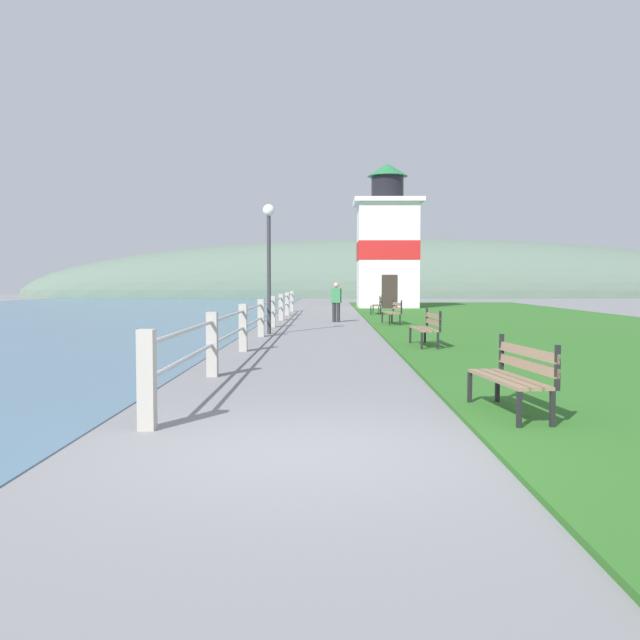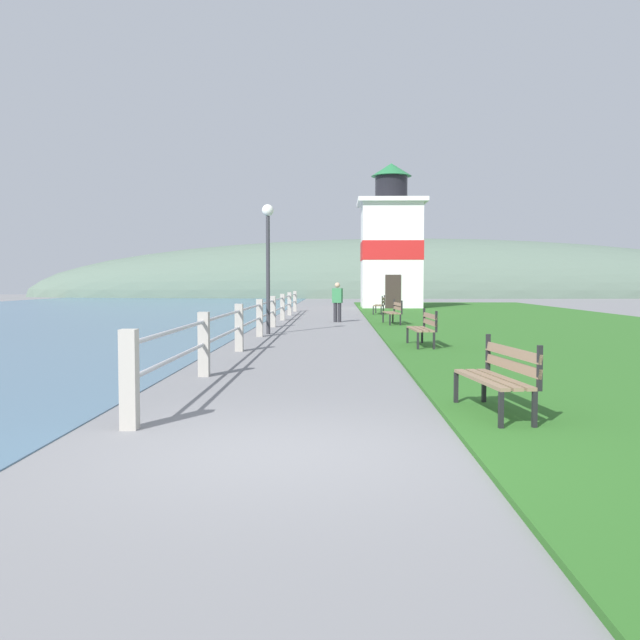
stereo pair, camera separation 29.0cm
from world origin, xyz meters
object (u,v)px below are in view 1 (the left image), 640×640
object	(u,v)px
park_bench_midway	(427,326)
lamp_post	(269,245)
lighthouse	(387,247)
park_bench_near	(515,373)
park_bench_by_lighthouse	(378,304)
park_bench_far	(393,311)
person_strolling	(336,301)

from	to	relation	value
park_bench_midway	lamp_post	distance (m)	6.63
lighthouse	lamp_post	size ratio (longest dim) A/B	2.18
park_bench_near	park_bench_by_lighthouse	size ratio (longest dim) A/B	1.01
park_bench_by_lighthouse	park_bench_near	bearing A→B (deg)	96.97
park_bench_midway	park_bench_by_lighthouse	world-z (taller)	same
park_bench_midway	park_bench_far	bearing A→B (deg)	-92.54
park_bench_near	person_strolling	size ratio (longest dim) A/B	1.09
park_bench_near	person_strolling	xyz separation A→B (m)	(-1.90, 19.85, 0.32)
person_strolling	park_bench_midway	bearing A→B (deg)	-152.78
park_bench_far	park_bench_by_lighthouse	xyz separation A→B (m)	(-0.01, 7.97, -0.00)
lighthouse	person_strolling	xyz separation A→B (m)	(-3.21, -14.63, -2.84)
park_bench_by_lighthouse	lamp_post	world-z (taller)	lamp_post
park_bench_near	person_strolling	world-z (taller)	person_strolling
park_bench_near	lamp_post	size ratio (longest dim) A/B	0.43
lighthouse	lamp_post	distance (m)	21.76
park_bench_midway	person_strolling	xyz separation A→B (m)	(-2.08, 11.07, 0.31)
park_bench_midway	person_strolling	world-z (taller)	person_strolling
park_bench_midway	person_strolling	distance (m)	11.27
park_bench_by_lighthouse	person_strolling	bearing A→B (deg)	77.82
park_bench_near	park_bench_far	size ratio (longest dim) A/B	0.95
park_bench_midway	park_bench_near	bearing A→B (deg)	86.21
park_bench_by_lighthouse	lighthouse	size ratio (longest dim) A/B	0.20
park_bench_far	lamp_post	size ratio (longest dim) A/B	0.45
park_bench_near	lamp_post	distance (m)	14.17
lighthouse	park_bench_near	bearing A→B (deg)	-92.17
park_bench_far	lighthouse	xyz separation A→B (m)	(1.14, 16.81, 3.16)
park_bench_midway	park_bench_by_lighthouse	bearing A→B (deg)	-92.52
park_bench_by_lighthouse	lamp_post	distance (m)	13.12
person_strolling	lamp_post	size ratio (longest dim) A/B	0.40
park_bench_midway	lamp_post	world-z (taller)	lamp_post
person_strolling	lamp_post	distance (m)	7.05
park_bench_near	park_bench_far	distance (m)	17.67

